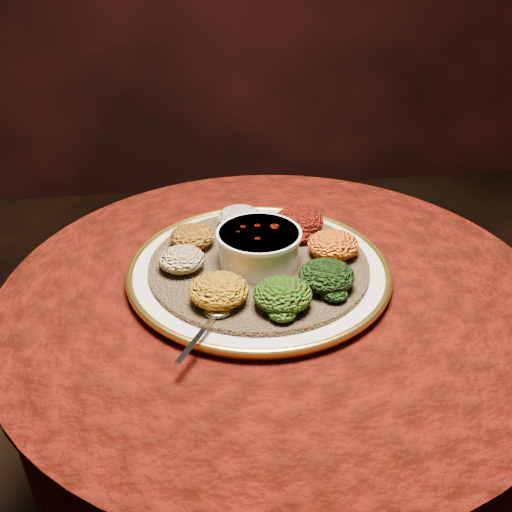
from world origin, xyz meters
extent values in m
cylinder|color=black|center=(0.00, 0.00, 0.34)|extent=(0.12, 0.12, 0.68)
cylinder|color=black|center=(0.00, 0.00, 0.70)|extent=(0.80, 0.80, 0.04)
cylinder|color=#420A05|center=(0.00, 0.00, 0.56)|extent=(0.93, 0.93, 0.34)
cylinder|color=#420A05|center=(0.00, 0.00, 0.73)|extent=(0.96, 0.96, 0.01)
cylinder|color=beige|center=(-0.03, 0.04, 0.74)|extent=(0.58, 0.58, 0.02)
torus|color=gold|center=(-0.03, 0.04, 0.75)|extent=(0.47, 0.47, 0.01)
cylinder|color=brown|center=(-0.03, 0.04, 0.76)|extent=(0.50, 0.50, 0.01)
cylinder|color=white|center=(-0.03, 0.04, 0.79)|extent=(0.14, 0.14, 0.06)
cylinder|color=white|center=(-0.03, 0.04, 0.82)|extent=(0.15, 0.15, 0.01)
cylinder|color=#560B04|center=(-0.03, 0.04, 0.81)|extent=(0.12, 0.12, 0.01)
ellipsoid|color=silver|center=(-0.11, -0.11, 0.77)|extent=(0.04, 0.03, 0.01)
cube|color=silver|center=(-0.15, -0.17, 0.77)|extent=(0.07, 0.10, 0.00)
ellipsoid|color=beige|center=(-0.04, 0.17, 0.78)|extent=(0.09, 0.08, 0.04)
ellipsoid|color=black|center=(0.07, 0.14, 0.79)|extent=(0.10, 0.09, 0.05)
ellipsoid|color=#C28C10|center=(0.11, 0.04, 0.78)|extent=(0.09, 0.09, 0.04)
ellipsoid|color=black|center=(0.07, -0.06, 0.78)|extent=(0.09, 0.09, 0.04)
ellipsoid|color=#A2380A|center=(-0.01, -0.10, 0.78)|extent=(0.09, 0.09, 0.05)
ellipsoid|color=#BF7810|center=(-0.10, -0.07, 0.78)|extent=(0.10, 0.09, 0.05)
ellipsoid|color=maroon|center=(-0.16, 0.03, 0.78)|extent=(0.08, 0.08, 0.04)
ellipsoid|color=#9C6312|center=(-0.14, 0.11, 0.78)|extent=(0.08, 0.08, 0.04)
camera|label=1|loc=(-0.15, -0.81, 1.30)|focal=40.00mm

